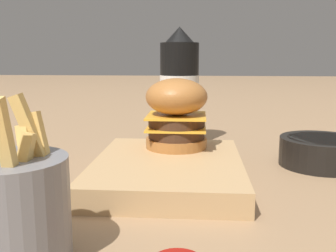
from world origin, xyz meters
name	(u,v)px	position (x,y,z in m)	size (l,w,h in m)	color
ground_plane	(158,184)	(0.00, 0.00, 0.00)	(6.00, 6.00, 0.00)	#9E7A56
serving_board	(168,170)	(-0.02, 0.01, 0.02)	(0.28, 0.22, 0.03)	tan
burger	(176,113)	(-0.10, 0.02, 0.09)	(0.10, 0.10, 0.11)	#AD6B33
ketchup_bottle	(179,92)	(-0.26, 0.02, 0.11)	(0.08, 0.08, 0.24)	black
fries_basket	(13,209)	(0.23, -0.11, 0.05)	(0.10, 0.10, 0.15)	slate
side_bowl	(321,151)	(-0.12, 0.26, 0.03)	(0.14, 0.14, 0.05)	black
spoon	(34,160)	(-0.10, -0.23, 0.01)	(0.16, 0.12, 0.01)	#B2B2B7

